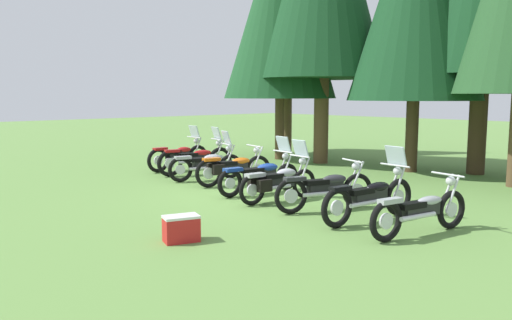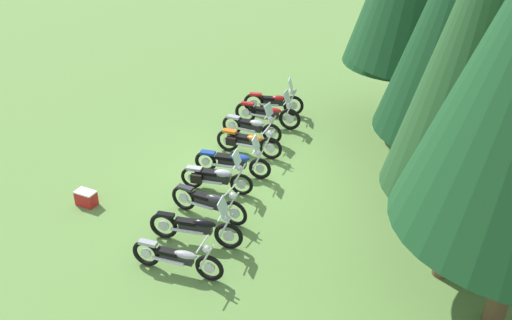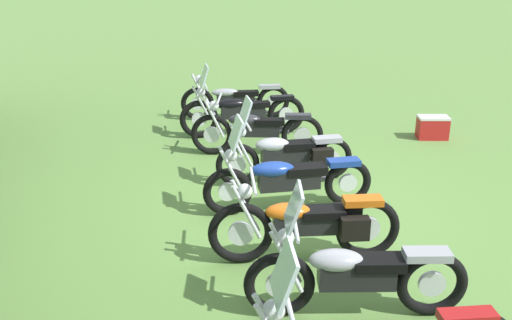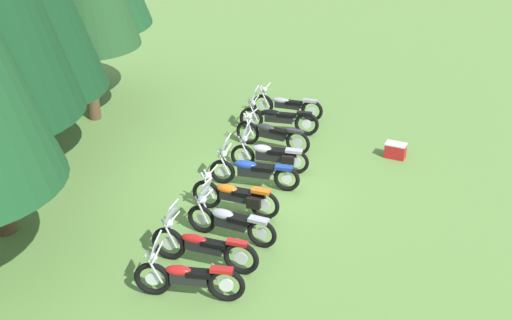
# 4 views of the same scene
# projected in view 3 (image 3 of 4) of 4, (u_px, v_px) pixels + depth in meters

# --- Properties ---
(ground_plane) EXTENTS (80.00, 80.00, 0.00)m
(ground_plane) POSITION_uv_depth(u_px,v_px,m) (292.00, 212.00, 7.72)
(ground_plane) COLOR #608C42
(motorcycle_2) EXTENTS (0.85, 2.10, 1.36)m
(motorcycle_2) POSITION_uv_depth(u_px,v_px,m) (353.00, 273.00, 5.40)
(motorcycle_2) COLOR black
(motorcycle_2) RESTS_ON ground_plane
(motorcycle_3) EXTENTS (0.90, 2.16, 1.02)m
(motorcycle_3) POSITION_uv_depth(u_px,v_px,m) (308.00, 223.00, 6.38)
(motorcycle_3) COLOR black
(motorcycle_3) RESTS_ON ground_plane
(motorcycle_4) EXTENTS (0.72, 2.34, 1.35)m
(motorcycle_4) POSITION_uv_depth(u_px,v_px,m) (286.00, 179.00, 7.62)
(motorcycle_4) COLOR black
(motorcycle_4) RESTS_ON ground_plane
(motorcycle_5) EXTENTS (0.73, 2.12, 1.34)m
(motorcycle_5) POSITION_uv_depth(u_px,v_px,m) (287.00, 153.00, 8.55)
(motorcycle_5) COLOR black
(motorcycle_5) RESTS_ON ground_plane
(motorcycle_6) EXTENTS (0.99, 2.18, 1.01)m
(motorcycle_6) POSITION_uv_depth(u_px,v_px,m) (256.00, 130.00, 9.68)
(motorcycle_6) COLOR black
(motorcycle_6) RESTS_ON ground_plane
(motorcycle_7) EXTENTS (0.69, 2.40, 1.37)m
(motorcycle_7) POSITION_uv_depth(u_px,v_px,m) (241.00, 112.00, 10.70)
(motorcycle_7) COLOR black
(motorcycle_7) RESTS_ON ground_plane
(motorcycle_8) EXTENTS (0.74, 2.25, 1.00)m
(motorcycle_8) POSITION_uv_depth(u_px,v_px,m) (235.00, 99.00, 11.79)
(motorcycle_8) COLOR black
(motorcycle_8) RESTS_ON ground_plane
(picnic_cooler) EXTENTS (0.50, 0.64, 0.43)m
(picnic_cooler) POSITION_uv_depth(u_px,v_px,m) (433.00, 127.00, 10.62)
(picnic_cooler) COLOR red
(picnic_cooler) RESTS_ON ground_plane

